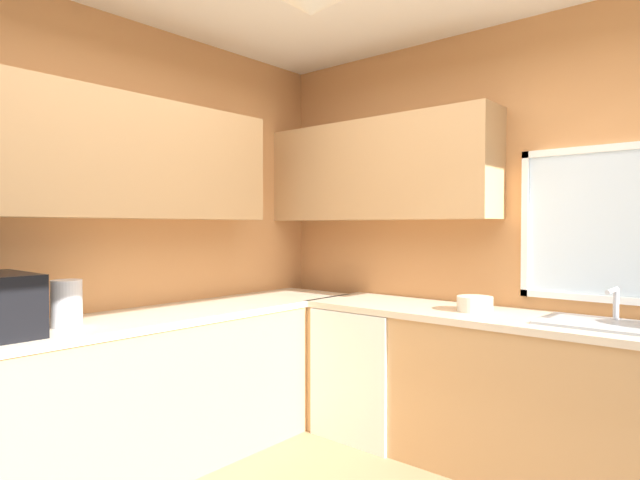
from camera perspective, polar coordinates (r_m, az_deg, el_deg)
room_shell at (r=2.94m, az=-4.94°, el=10.43°), size 3.54×3.74×2.74m
counter_run_left at (r=3.25m, az=-20.57°, el=-15.71°), size 0.65×3.35×0.90m
counter_run_back at (r=3.33m, az=20.03°, el=-15.25°), size 2.63×0.65×0.90m
dishwasher at (r=3.74m, az=5.65°, el=-13.69°), size 0.60×0.60×0.85m
kettle at (r=2.98m, az=-25.57°, el=-6.16°), size 0.15×0.15×0.24m
sink_assembly at (r=3.11m, az=28.61°, el=-7.92°), size 0.65×0.40×0.19m
bowl at (r=3.32m, az=16.28°, el=-6.60°), size 0.21×0.21×0.09m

